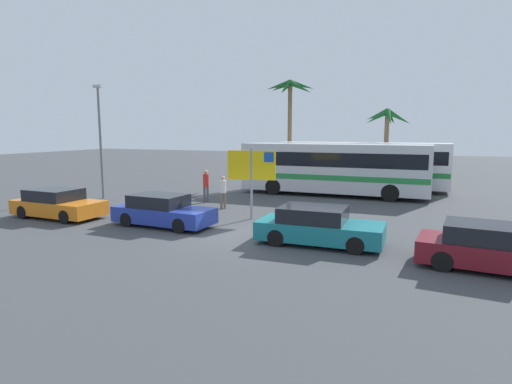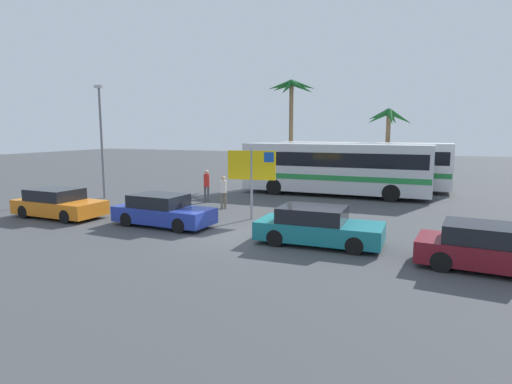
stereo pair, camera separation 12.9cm
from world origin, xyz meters
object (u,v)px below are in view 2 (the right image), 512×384
(car_teal, at_px, (318,226))
(pedestrian_by_bus, at_px, (207,183))
(car_blue, at_px, (163,211))
(pedestrian_crossing_lot, at_px, (223,189))
(car_orange, at_px, (58,204))
(ferry_sign, at_px, (253,168))
(bus_rear_coach, at_px, (362,163))
(car_maroon, at_px, (489,248))
(bus_front_coach, at_px, (334,167))

(car_teal, distance_m, pedestrian_by_bus, 10.09)
(car_blue, xyz_separation_m, pedestrian_by_bus, (-1.20, 5.88, 0.44))
(pedestrian_crossing_lot, bearing_deg, pedestrian_by_bus, -160.56)
(car_orange, bearing_deg, pedestrian_crossing_lot, 40.55)
(ferry_sign, xyz_separation_m, car_orange, (-8.46, -3.09, -1.69))
(bus_rear_coach, xyz_separation_m, car_orange, (-11.39, -15.03, -1.15))
(ferry_sign, relative_size, car_maroon, 0.78)
(ferry_sign, xyz_separation_m, pedestrian_by_bus, (-4.17, 3.19, -1.25))
(car_orange, distance_m, car_maroon, 17.50)
(car_teal, bearing_deg, bus_front_coach, 98.58)
(bus_front_coach, bearing_deg, ferry_sign, -102.36)
(ferry_sign, distance_m, car_maroon, 9.95)
(car_teal, bearing_deg, pedestrian_by_bus, 140.99)
(bus_rear_coach, bearing_deg, car_blue, -111.98)
(bus_front_coach, distance_m, car_teal, 11.58)
(car_teal, xyz_separation_m, pedestrian_by_bus, (-7.96, 6.18, 0.44))
(bus_front_coach, bearing_deg, pedestrian_crossing_lot, -122.98)
(pedestrian_crossing_lot, bearing_deg, ferry_sign, 20.54)
(bus_front_coach, xyz_separation_m, car_orange, (-10.29, -11.46, -1.15))
(car_teal, xyz_separation_m, car_blue, (-6.76, 0.30, -0.00))
(bus_rear_coach, height_order, pedestrian_crossing_lot, bus_rear_coach)
(car_orange, height_order, pedestrian_crossing_lot, pedestrian_crossing_lot)
(bus_rear_coach, bearing_deg, car_orange, -127.15)
(bus_rear_coach, bearing_deg, pedestrian_crossing_lot, -117.85)
(car_maroon, bearing_deg, ferry_sign, 162.05)
(ferry_sign, relative_size, car_orange, 0.74)
(ferry_sign, relative_size, car_teal, 0.73)
(car_maroon, bearing_deg, bus_front_coach, 125.55)
(car_blue, distance_m, pedestrian_crossing_lot, 4.56)
(car_maroon, xyz_separation_m, pedestrian_by_bus, (-13.20, 7.02, 0.45))
(car_teal, relative_size, car_blue, 1.01)
(car_teal, bearing_deg, bus_rear_coach, 92.09)
(car_maroon, height_order, pedestrian_crossing_lot, pedestrian_crossing_lot)
(pedestrian_by_bus, bearing_deg, car_orange, -52.70)
(bus_rear_coach, distance_m, car_orange, 18.90)
(car_orange, height_order, pedestrian_by_bus, pedestrian_by_bus)
(car_maroon, distance_m, pedestrian_crossing_lot, 12.76)
(bus_front_coach, height_order, ferry_sign, ferry_sign)
(bus_front_coach, xyz_separation_m, car_teal, (1.95, -11.36, -1.15))
(bus_front_coach, relative_size, car_orange, 2.63)
(bus_rear_coach, height_order, car_orange, bus_rear_coach)
(car_maroon, relative_size, pedestrian_crossing_lot, 2.44)
(bus_rear_coach, xyz_separation_m, car_blue, (-5.91, -14.63, -1.15))
(bus_rear_coach, height_order, pedestrian_by_bus, bus_rear_coach)
(bus_rear_coach, height_order, car_teal, bus_rear_coach)
(ferry_sign, bearing_deg, bus_rear_coach, 67.89)
(car_orange, relative_size, pedestrian_crossing_lot, 2.54)
(bus_front_coach, height_order, car_orange, bus_front_coach)
(car_maroon, bearing_deg, car_teal, 175.98)
(car_teal, height_order, car_maroon, same)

